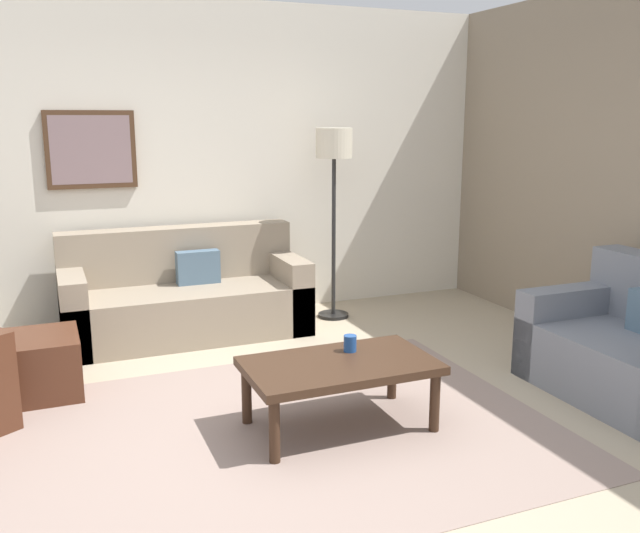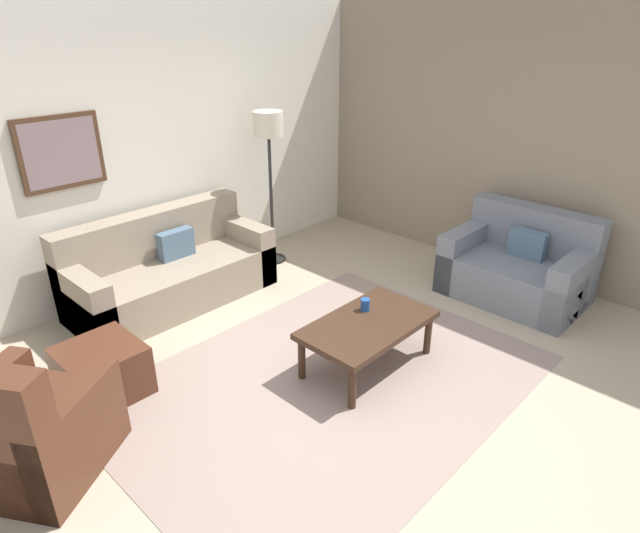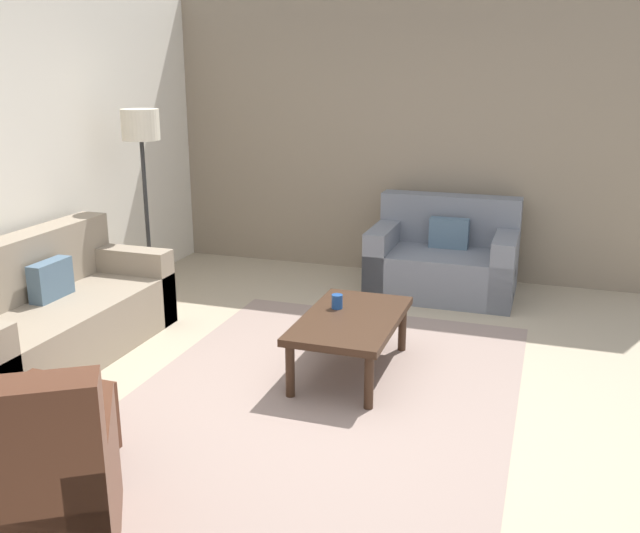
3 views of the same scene
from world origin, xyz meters
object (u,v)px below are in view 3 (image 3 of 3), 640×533
(cup, at_px, (337,301))
(lamp_standing, at_px, (142,145))
(couch_loveseat, at_px, (444,260))
(ottoman, at_px, (44,431))
(coffee_table, at_px, (351,323))
(armchair_leather, at_px, (14,506))
(couch_main, at_px, (42,319))

(cup, relative_size, lamp_standing, 0.06)
(couch_loveseat, bearing_deg, lamp_standing, 115.31)
(ottoman, xyz_separation_m, coffee_table, (1.65, -1.21, 0.16))
(couch_loveseat, relative_size, cup, 13.09)
(couch_loveseat, distance_m, armchair_leather, 4.53)
(armchair_leather, bearing_deg, cup, -14.16)
(ottoman, xyz_separation_m, lamp_standing, (2.53, 0.91, 1.21))
(couch_loveseat, relative_size, ottoman, 2.35)
(lamp_standing, bearing_deg, coffee_table, -112.55)
(cup, bearing_deg, coffee_table, -133.13)
(couch_main, height_order, armchair_leather, armchair_leather)
(couch_loveseat, height_order, coffee_table, couch_loveseat)
(lamp_standing, bearing_deg, armchair_leather, -157.20)
(couch_main, bearing_deg, armchair_leather, -142.95)
(couch_loveseat, xyz_separation_m, ottoman, (-3.69, 1.54, -0.10))
(couch_main, distance_m, lamp_standing, 1.75)
(ottoman, relative_size, coffee_table, 0.51)
(ottoman, bearing_deg, armchair_leather, -147.52)
(couch_loveseat, bearing_deg, armchair_leather, 166.03)
(ottoman, bearing_deg, cup, -30.97)
(armchair_leather, distance_m, lamp_standing, 3.68)
(couch_loveseat, xyz_separation_m, lamp_standing, (-1.16, 2.45, 1.11))
(ottoman, bearing_deg, couch_loveseat, -22.59)
(couch_main, xyz_separation_m, ottoman, (-1.18, -0.97, -0.10))
(armchair_leather, bearing_deg, couch_main, 37.05)
(coffee_table, xyz_separation_m, cup, (0.13, 0.14, 0.10))
(armchair_leather, relative_size, coffee_table, 1.00)
(coffee_table, bearing_deg, armchair_leather, 161.97)
(couch_loveseat, distance_m, ottoman, 4.00)
(cup, bearing_deg, ottoman, 149.03)
(lamp_standing, bearing_deg, cup, -110.73)
(couch_main, xyz_separation_m, coffee_table, (0.47, -2.18, 0.06))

